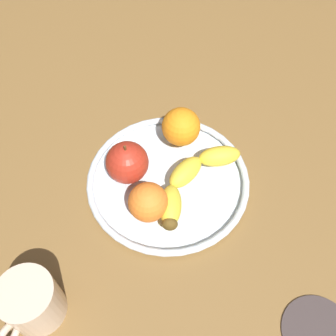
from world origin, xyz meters
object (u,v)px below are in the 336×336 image
orange_back_left (146,201)px  ambient_coaster (319,332)px  fruit_bowl (168,180)px  banana (192,179)px  ambient_mug (31,303)px  apple (127,162)px  orange_center (181,127)px

orange_back_left → ambient_coaster: 31.77cm
fruit_bowl → banana: bearing=95.4°
banana → ambient_mug: ambient_mug is taller
apple → orange_back_left: bearing=50.4°
fruit_bowl → orange_center: 10.04cm
banana → orange_center: size_ratio=2.94×
banana → orange_back_left: size_ratio=3.19×
ambient_coaster → apple: bearing=-107.3°
orange_back_left → ambient_mug: bearing=-19.6°
banana → orange_center: bearing=-129.3°
apple → ambient_coaster: size_ratio=0.77×
fruit_bowl → ambient_coaster: fruit_bowl is taller
ambient_mug → ambient_coaster: 41.05cm
apple → orange_back_left: apple is taller
banana → apple: 11.34cm
fruit_bowl → orange_center: (-8.87, -1.55, 4.44)cm
orange_center → orange_back_left: orange_center is taller
apple → ambient_mug: bearing=-2.6°
orange_center → orange_back_left: 16.43cm
orange_back_left → ambient_coaster: (6.39, 30.75, -4.78)cm
fruit_bowl → apple: (2.34, -6.57, 4.58)cm
banana → ambient_coaster: (14.30, 26.15, -3.32)cm
orange_back_left → ambient_mug: 22.19cm
ambient_mug → ambient_coaster: (-14.50, 38.20, -4.01)cm
fruit_bowl → apple: apple is taller
banana → ambient_coaster: banana is taller
apple → ambient_mug: 26.12cm
banana → apple: apple is taller
fruit_bowl → ambient_mug: size_ratio=2.49×
orange_center → ambient_mug: 37.80cm
banana → ambient_coaster: bearing=77.5°
fruit_bowl → orange_back_left: (7.51, -0.33, 4.16)cm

